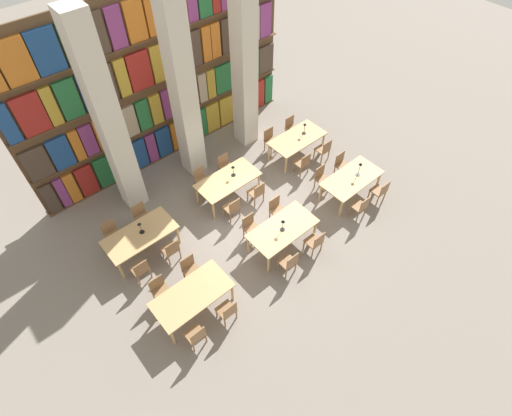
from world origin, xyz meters
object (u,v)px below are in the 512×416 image
at_px(desk_lamp_0, 283,223).
at_px(chair_16, 233,208).
at_px(chair_1, 160,290).
at_px(desk_lamp_1, 360,167).
at_px(chair_12, 141,269).
at_px(chair_22, 324,149).
at_px(desk_lamp_2, 140,226).
at_px(reading_table_4, 228,181).
at_px(pillar_center, 183,91).
at_px(chair_8, 360,206).
at_px(chair_7, 277,209).
at_px(reading_table_1, 283,230).
at_px(chair_14, 171,249).
at_px(chair_6, 315,242).
at_px(desk_lamp_4, 305,127).
at_px(chair_9, 322,178).
at_px(pillar_left, 109,124).
at_px(reading_table_3, 140,236).
at_px(chair_2, 228,311).
at_px(pillar_right, 244,63).
at_px(chair_15, 142,216).
at_px(reading_table_2, 352,179).
at_px(chair_3, 191,269).
at_px(chair_18, 257,192).
at_px(chair_20, 303,163).
at_px(desk_lamp_3, 233,169).
at_px(chair_10, 380,191).
at_px(chair_13, 112,233).
at_px(reading_table_5, 297,140).
at_px(chair_5, 251,227).
at_px(reading_table_0, 192,296).
at_px(chair_4, 289,262).
at_px(chair_21, 271,139).
at_px(chair_23, 292,127).
at_px(chair_17, 202,179).

height_order(desk_lamp_0, chair_16, desk_lamp_0).
height_order(chair_1, desk_lamp_1, desk_lamp_1).
bearing_deg(chair_12, chair_22, 0.54).
distance_m(desk_lamp_2, reading_table_4, 3.04).
xyz_separation_m(desk_lamp_0, chair_12, (-3.55, 1.65, -0.58)).
xyz_separation_m(pillar_center, chair_8, (2.53, -5.03, -2.53)).
distance_m(chair_7, chair_16, 1.32).
xyz_separation_m(reading_table_1, chair_14, (-2.64, 1.62, -0.22)).
relative_size(chair_6, desk_lamp_4, 2.02).
distance_m(reading_table_1, desk_lamp_0, 0.36).
bearing_deg(chair_9, reading_table_4, -33.95).
relative_size(pillar_left, reading_table_3, 3.06).
relative_size(chair_2, chair_14, 1.00).
bearing_deg(pillar_right, pillar_left, 180.00).
distance_m(chair_14, chair_15, 1.57).
xyz_separation_m(reading_table_2, chair_22, (0.57, 1.66, -0.22)).
xyz_separation_m(chair_3, reading_table_4, (2.61, 1.71, 0.22)).
relative_size(pillar_center, desk_lamp_1, 12.08).
bearing_deg(chair_18, reading_table_2, -34.30).
bearing_deg(chair_20, desk_lamp_1, -68.52).
height_order(chair_16, desk_lamp_3, desk_lamp_3).
bearing_deg(desk_lamp_4, chair_1, -165.90).
bearing_deg(desk_lamp_1, reading_table_4, 141.94).
relative_size(chair_10, chair_15, 1.00).
relative_size(pillar_right, chair_13, 6.93).
xyz_separation_m(chair_2, reading_table_5, (5.60, 3.28, 0.22)).
relative_size(chair_1, reading_table_1, 0.44).
distance_m(pillar_right, chair_15, 5.62).
height_order(chair_7, chair_20, same).
xyz_separation_m(desk_lamp_0, chair_22, (3.57, 1.72, -0.58)).
bearing_deg(chair_5, chair_12, -15.04).
bearing_deg(desk_lamp_4, chair_20, -135.87).
distance_m(chair_1, chair_6, 4.34).
bearing_deg(reading_table_0, chair_10, -6.48).
bearing_deg(chair_18, desk_lamp_4, 15.86).
xyz_separation_m(reading_table_0, chair_4, (2.56, -0.76, -0.22)).
distance_m(chair_12, desk_lamp_3, 3.99).
height_order(chair_1, desk_lamp_0, desk_lamp_0).
height_order(chair_4, chair_16, same).
relative_size(chair_8, chair_21, 1.00).
height_order(chair_8, chair_20, same).
bearing_deg(chair_16, reading_table_3, 164.84).
relative_size(chair_6, desk_lamp_3, 2.16).
bearing_deg(reading_table_2, chair_23, 79.97).
xyz_separation_m(chair_5, chair_17, (0.05, 2.46, 0.00)).
bearing_deg(reading_table_0, chair_20, 17.05).
bearing_deg(desk_lamp_2, desk_lamp_3, 1.28).
bearing_deg(pillar_left, chair_18, -42.33).
distance_m(chair_17, chair_20, 3.34).
distance_m(pillar_left, reading_table_2, 7.16).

